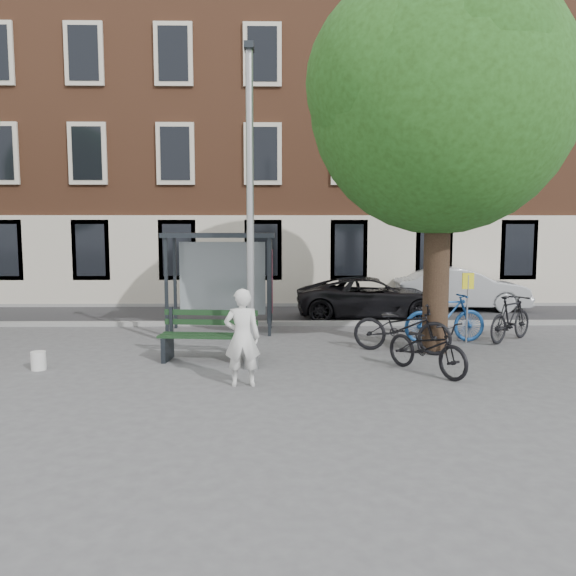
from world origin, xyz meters
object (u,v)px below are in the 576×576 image
(car_dark, at_px, (371,298))
(notice_sign, at_px, (468,294))
(bike_a, at_px, (402,327))
(bike_d, at_px, (511,318))
(car_silver, at_px, (461,289))
(bench, at_px, (209,338))
(bike_b, at_px, (445,317))
(bike_c, at_px, (427,347))
(lamppost, at_px, (250,225))
(bus_shelter, at_px, (235,260))
(painter, at_px, (242,337))

(car_dark, height_order, notice_sign, notice_sign)
(bike_a, xyz_separation_m, bike_d, (2.91, 1.18, -0.00))
(bike_d, distance_m, car_dark, 4.57)
(car_silver, bearing_deg, bench, 136.78)
(bike_b, relative_size, bike_c, 1.05)
(bike_a, relative_size, car_silver, 0.50)
(bike_a, bearing_deg, lamppost, 137.56)
(bike_b, bearing_deg, bike_c, 150.49)
(bike_c, bearing_deg, car_dark, 56.86)
(bus_shelter, distance_m, bike_b, 5.53)
(bike_b, distance_m, bike_d, 1.63)
(bus_shelter, bearing_deg, bike_b, -17.11)
(car_silver, bearing_deg, bike_b, 161.68)
(bus_shelter, distance_m, notice_sign, 5.92)
(painter, bearing_deg, bike_d, -151.83)
(bike_a, xyz_separation_m, notice_sign, (1.77, 0.97, 0.61))
(bus_shelter, bearing_deg, painter, -84.44)
(car_dark, xyz_separation_m, notice_sign, (1.65, -3.84, 0.54))
(bike_a, distance_m, car_silver, 7.35)
(lamppost, height_order, bus_shelter, lamppost)
(bike_c, bearing_deg, notice_sign, 26.04)
(bench, bearing_deg, bike_c, -8.61)
(lamppost, xyz_separation_m, bus_shelter, (-0.61, 4.11, -0.87))
(painter, relative_size, bike_c, 0.88)
(bus_shelter, distance_m, car_silver, 8.32)
(bike_d, height_order, car_dark, car_dark)
(bus_shelter, relative_size, bike_d, 1.51)
(bike_d, bearing_deg, bus_shelter, 37.21)
(bus_shelter, bearing_deg, bike_d, -12.36)
(bike_d, relative_size, car_silver, 0.43)
(lamppost, distance_m, car_silver, 10.58)
(bike_c, bearing_deg, car_silver, 35.35)
(car_dark, height_order, car_silver, car_silver)
(car_dark, bearing_deg, bike_c, -178.89)
(painter, relative_size, bike_b, 0.84)
(painter, distance_m, car_silver, 11.36)
(lamppost, bearing_deg, bench, 141.14)
(bench, height_order, car_silver, car_silver)
(painter, distance_m, bike_b, 5.93)
(bike_b, relative_size, car_silver, 0.46)
(lamppost, bearing_deg, bike_d, 23.05)
(bike_a, height_order, bike_b, bike_b)
(bench, bearing_deg, notice_sign, 21.92)
(bike_b, bearing_deg, bike_a, 123.23)
(car_silver, bearing_deg, bike_a, 155.50)
(bus_shelter, height_order, bike_d, bus_shelter)
(bike_a, relative_size, notice_sign, 1.28)
(bike_b, xyz_separation_m, bike_c, (-1.20, -2.91, -0.10))
(bike_a, distance_m, bike_d, 3.14)
(lamppost, xyz_separation_m, bike_c, (3.33, -0.39, -2.28))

